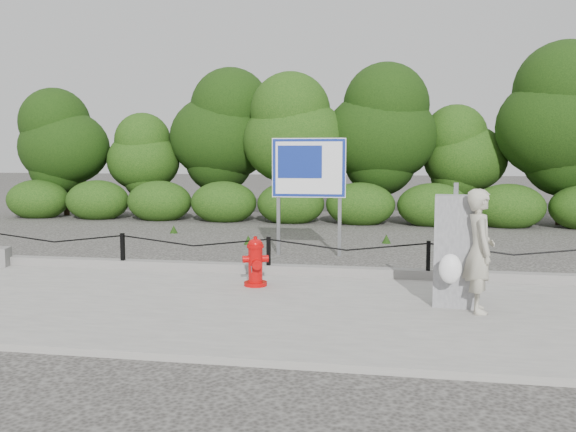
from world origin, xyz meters
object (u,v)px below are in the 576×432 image
(pedestrian, at_px, (477,252))
(advertising_sign, at_px, (309,173))
(fire_hydrant, at_px, (255,262))
(utility_cabinet, at_px, (456,251))

(pedestrian, distance_m, advertising_sign, 4.98)
(fire_hydrant, relative_size, utility_cabinet, 0.47)
(advertising_sign, bearing_deg, utility_cabinet, -59.94)
(fire_hydrant, distance_m, pedestrian, 3.16)
(pedestrian, bearing_deg, fire_hydrant, 66.64)
(pedestrian, relative_size, advertising_sign, 0.66)
(fire_hydrant, bearing_deg, utility_cabinet, -34.29)
(utility_cabinet, bearing_deg, fire_hydrant, 170.44)
(utility_cabinet, xyz_separation_m, advertising_sign, (-2.44, 3.88, 0.83))
(utility_cabinet, bearing_deg, pedestrian, -42.51)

